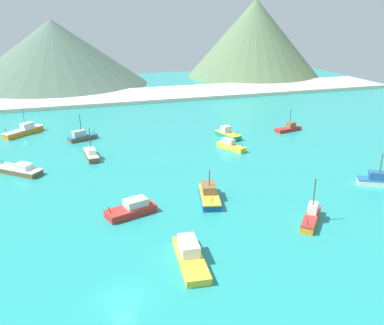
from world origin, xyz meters
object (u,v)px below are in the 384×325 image
Objects in this scene: fishing_boat_0 at (132,209)px; fishing_boat_1 at (311,217)px; fishing_boat_8 at (209,195)px; fishing_boat_9 at (20,170)px; fishing_boat_11 at (289,128)px; fishing_boat_2 at (82,136)px; fishing_boat_4 at (91,154)px; fishing_boat_13 at (190,255)px; fishing_boat_5 at (380,181)px; fishing_boat_14 at (230,146)px; fishing_boat_6 at (228,134)px; fishing_boat_3 at (24,131)px.

fishing_boat_1 is (25.22, -11.05, 0.02)m from fishing_boat_0.
fishing_boat_9 is (-31.08, 22.76, -0.18)m from fishing_boat_8.
fishing_boat_1 reaches higher than fishing_boat_11.
fishing_boat_0 is 1.13× the size of fishing_boat_2.
fishing_boat_1 is 49.23m from fishing_boat_4.
fishing_boat_8 is 18.63m from fishing_boat_13.
fishing_boat_9 is 45.21m from fishing_boat_13.
fishing_boat_2 reaches higher than fishing_boat_5.
fishing_boat_0 is 45.29m from fishing_boat_5.
fishing_boat_1 is at bearing -23.66° from fishing_boat_0.
fishing_boat_5 reaches higher than fishing_boat_13.
fishing_boat_0 is at bearing 156.34° from fishing_boat_1.
fishing_boat_14 is at bearing 60.82° from fishing_boat_13.
fishing_boat_1 is 0.88× the size of fishing_boat_6.
fishing_boat_13 is at bearing -72.97° from fishing_boat_0.
fishing_boat_11 reaches higher than fishing_boat_0.
fishing_boat_8 is at bearing -58.43° from fishing_boat_4.
fishing_boat_3 reaches higher than fishing_boat_9.
fishing_boat_5 is (49.88, -45.52, -0.05)m from fishing_boat_2.
fishing_boat_2 is 59.10m from fishing_boat_13.
fishing_boat_1 is 51.18m from fishing_boat_11.
fishing_boat_3 is at bearing 121.54° from fishing_boat_8.
fishing_boat_0 is at bearing -131.60° from fishing_boat_6.
fishing_boat_2 is at bearing 113.27° from fishing_boat_8.
fishing_boat_0 is 1.05× the size of fishing_boat_6.
fishing_boat_13 is at bearing -168.33° from fishing_boat_1.
fishing_boat_2 is at bearing -35.50° from fishing_boat_3.
fishing_boat_2 reaches higher than fishing_boat_6.
fishing_boat_4 reaches higher than fishing_boat_0.
fishing_boat_13 is 46.48m from fishing_boat_14.
fishing_boat_11 is at bearing 63.60° from fishing_boat_1.
fishing_boat_9 is (-62.96, 26.42, -0.11)m from fishing_boat_5.
fishing_boat_3 reaches higher than fishing_boat_2.
fishing_boat_14 is at bearing -155.26° from fishing_boat_11.
fishing_boat_11 reaches higher than fishing_boat_13.
fishing_boat_11 reaches higher than fishing_boat_8.
fishing_boat_3 reaches higher than fishing_boat_8.
fishing_boat_4 is 1.01× the size of fishing_boat_6.
fishing_boat_3 reaches higher than fishing_boat_11.
fishing_boat_2 is 0.70× the size of fishing_boat_13.
fishing_boat_8 is at bearing -117.28° from fishing_boat_6.
fishing_boat_5 is at bearing 23.26° from fishing_boat_1.
fishing_boat_5 is (45.22, -2.45, -0.03)m from fishing_boat_0.
fishing_boat_3 is 53.35m from fishing_boat_14.
fishing_boat_0 is 13.39m from fishing_boat_8.
fishing_boat_14 is (-20.63, -9.51, 0.15)m from fishing_boat_11.
fishing_boat_14 is at bearing 86.65° from fishing_boat_1.
fishing_boat_5 is 1.05× the size of fishing_boat_6.
fishing_boat_11 reaches higher than fishing_boat_14.
fishing_boat_8 is at bearing -36.22° from fishing_boat_9.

